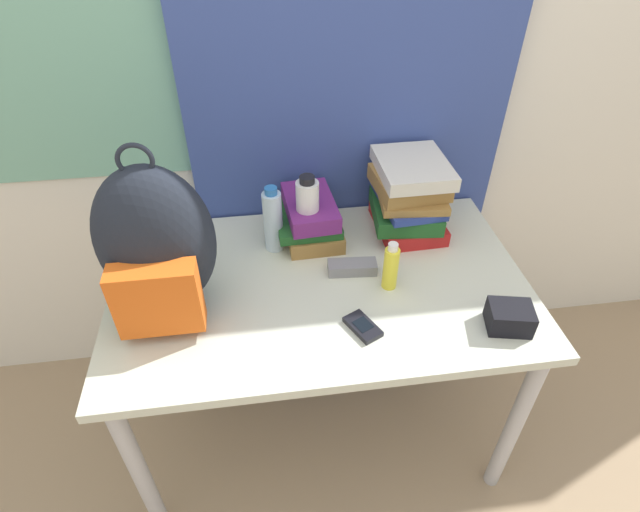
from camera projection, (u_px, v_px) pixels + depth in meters
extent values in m
cube|color=silver|center=(299.00, 57.00, 1.55)|extent=(6.00, 0.05, 2.50)
cube|color=#75B299|center=(127.00, 50.00, 1.44)|extent=(1.10, 0.01, 0.80)
cube|color=#384C93|center=(352.00, 60.00, 1.52)|extent=(1.06, 0.04, 2.50)
cube|color=beige|center=(320.00, 285.00, 1.52)|extent=(1.25, 0.77, 0.03)
cylinder|color=#B2B2B7|center=(140.00, 473.00, 1.44)|extent=(0.05, 0.05, 0.70)
cylinder|color=#B2B2B7|center=(515.00, 424.00, 1.56)|extent=(0.05, 0.05, 0.70)
cylinder|color=#B2B2B7|center=(164.00, 311.00, 1.95)|extent=(0.05, 0.05, 0.70)
cylinder|color=#B2B2B7|center=(445.00, 284.00, 2.07)|extent=(0.05, 0.05, 0.70)
ellipsoid|color=#1E232D|center=(156.00, 241.00, 1.31)|extent=(0.31, 0.21, 0.44)
cube|color=#E05B19|center=(158.00, 299.00, 1.27)|extent=(0.22, 0.07, 0.20)
torus|color=#1E232D|center=(135.00, 160.00, 1.16)|extent=(0.09, 0.01, 0.09)
cube|color=olive|center=(312.00, 228.00, 1.68)|extent=(0.19, 0.26, 0.05)
cube|color=#1E5623|center=(307.00, 218.00, 1.65)|extent=(0.21, 0.24, 0.03)
cube|color=#6B2370|center=(311.00, 207.00, 1.62)|extent=(0.17, 0.27, 0.06)
cube|color=red|center=(407.00, 222.00, 1.71)|extent=(0.22, 0.27, 0.05)
cube|color=#1E5623|center=(405.00, 210.00, 1.67)|extent=(0.24, 0.26, 0.06)
cube|color=navy|center=(407.00, 198.00, 1.66)|extent=(0.20, 0.29, 0.02)
cube|color=olive|center=(410.00, 193.00, 1.63)|extent=(0.23, 0.26, 0.03)
cube|color=olive|center=(409.00, 182.00, 1.61)|extent=(0.24, 0.23, 0.05)
cube|color=silver|center=(413.00, 167.00, 1.59)|extent=(0.22, 0.27, 0.04)
cylinder|color=silver|center=(273.00, 222.00, 1.58)|extent=(0.06, 0.06, 0.21)
cylinder|color=#286BB7|center=(271.00, 191.00, 1.51)|extent=(0.04, 0.04, 0.02)
cylinder|color=white|center=(308.00, 215.00, 1.58)|extent=(0.07, 0.07, 0.24)
cylinder|color=black|center=(307.00, 180.00, 1.50)|extent=(0.05, 0.05, 0.02)
cylinder|color=yellow|center=(391.00, 268.00, 1.46)|extent=(0.04, 0.04, 0.14)
cylinder|color=white|center=(393.00, 247.00, 1.41)|extent=(0.03, 0.03, 0.02)
cube|color=black|center=(363.00, 327.00, 1.36)|extent=(0.10, 0.12, 0.02)
cube|color=black|center=(363.00, 325.00, 1.35)|extent=(0.06, 0.06, 0.00)
cube|color=gray|center=(352.00, 267.00, 1.54)|extent=(0.15, 0.07, 0.04)
cube|color=black|center=(510.00, 317.00, 1.35)|extent=(0.13, 0.12, 0.07)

